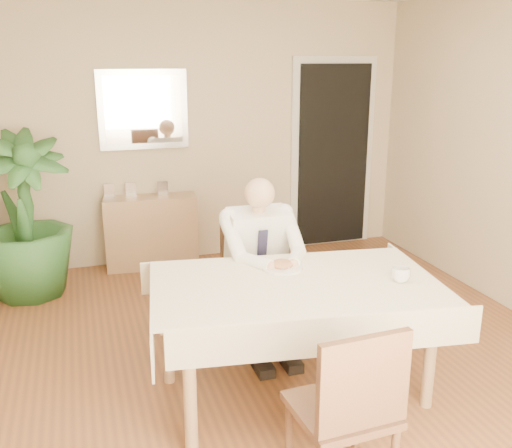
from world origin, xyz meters
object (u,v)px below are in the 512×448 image
object	(u,v)px
chair_near	(350,406)
potted_palm	(23,216)
dining_table	(295,295)
chair_far	(252,270)
coffee_mug	(401,275)
seated_man	(264,259)
sideboard	(152,232)

from	to	relation	value
chair_near	potted_palm	world-z (taller)	potted_palm
dining_table	chair_near	size ratio (longest dim) A/B	2.00
dining_table	chair_far	xyz separation A→B (m)	(0.00, 0.88, -0.16)
chair_near	coffee_mug	world-z (taller)	chair_near
chair_near	seated_man	xyz separation A→B (m)	(0.09, 1.52, 0.17)
dining_table	seated_man	world-z (taller)	seated_man
chair_far	chair_near	bearing A→B (deg)	-99.79
chair_far	seated_man	size ratio (longest dim) A/B	0.72
dining_table	coffee_mug	world-z (taller)	coffee_mug
seated_man	sideboard	xyz separation A→B (m)	(-0.53, 1.97, -0.33)
chair_near	sideboard	distance (m)	3.52
seated_man	sideboard	size ratio (longest dim) A/B	1.38
sideboard	potted_palm	xyz separation A→B (m)	(-1.13, -0.39, 0.36)
chair_near	dining_table	bearing A→B (deg)	80.94
dining_table	chair_far	bearing A→B (deg)	97.62
coffee_mug	potted_palm	xyz separation A→B (m)	(-2.26, 2.36, -0.07)
potted_palm	chair_far	bearing A→B (deg)	-38.06
chair_far	coffee_mug	bearing A→B (deg)	-67.43
seated_man	sideboard	world-z (taller)	seated_man
dining_table	chair_far	distance (m)	0.90
dining_table	sideboard	bearing A→B (deg)	109.20
chair_near	coffee_mug	xyz separation A→B (m)	(0.69, 0.75, 0.28)
chair_near	sideboard	size ratio (longest dim) A/B	1.02
coffee_mug	sideboard	bearing A→B (deg)	112.24
dining_table	sideboard	distance (m)	2.64
chair_far	coffee_mug	world-z (taller)	chair_far
dining_table	chair_near	bearing A→B (deg)	-88.17
dining_table	seated_man	bearing A→B (deg)	97.62
dining_table	chair_far	world-z (taller)	chair_far
chair_near	seated_man	size ratio (longest dim) A/B	0.74
seated_man	coffee_mug	distance (m)	0.99
dining_table	coffee_mug	bearing A→B (deg)	-9.35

